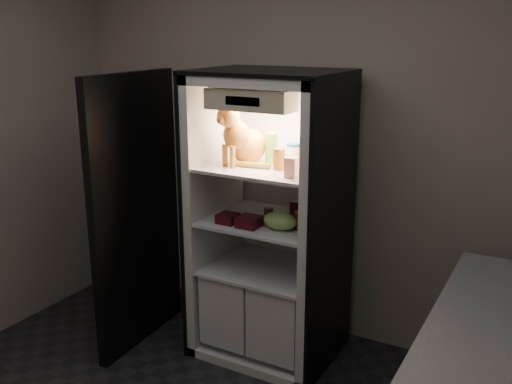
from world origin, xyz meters
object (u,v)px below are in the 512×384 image
tabby_cat (242,139)px  pepper_jar (312,152)px  salsa_jar (279,159)px  grape_bag (280,221)px  soda_can_a (295,210)px  berry_box_right (249,222)px  refrigerator (271,238)px  soda_can_c (299,221)px  parmesan_shaker (271,148)px  condiment_jar (269,213)px  berry_box_left (228,218)px  cream_carton (292,168)px  soda_can_b (314,215)px  mayo_tub (294,153)px

tabby_cat → pepper_jar: (0.42, 0.13, -0.06)m
salsa_jar → grape_bag: bearing=-55.7°
soda_can_a → grape_bag: size_ratio=0.60×
tabby_cat → berry_box_right: size_ratio=3.16×
refrigerator → soda_can_a: bearing=6.0°
soda_can_c → soda_can_a: bearing=123.1°
refrigerator → parmesan_shaker: size_ratio=9.55×
condiment_jar → berry_box_left: size_ratio=0.70×
cream_carton → grape_bag: (-0.10, 0.06, -0.36)m
salsa_jar → pepper_jar: 0.22m
grape_bag → salsa_jar: bearing=124.3°
refrigerator → soda_can_c: size_ratio=16.72×
soda_can_b → soda_can_c: size_ratio=1.17×
tabby_cat → soda_can_a: tabby_cat is taller
soda_can_c → grape_bag: size_ratio=0.53×
mayo_tub → condiment_jar: size_ratio=1.54×
tabby_cat → pepper_jar: size_ratio=2.26×
tabby_cat → soda_can_b: (0.47, 0.07, -0.44)m
cream_carton → grape_bag: size_ratio=0.55×
grape_bag → berry_box_right: bearing=-163.4°
soda_can_b → berry_box_right: size_ratio=1.00×
salsa_jar → soda_can_b: bearing=24.8°
grape_bag → soda_can_c: bearing=25.8°
tabby_cat → salsa_jar: (0.27, -0.02, -0.09)m
refrigerator → salsa_jar: 0.58m
soda_can_b → grape_bag: 0.22m
soda_can_c → grape_bag: (-0.10, -0.05, -0.00)m
parmesan_shaker → pepper_jar: bearing=8.6°
berry_box_left → salsa_jar: bearing=24.1°
mayo_tub → berry_box_left: bearing=-131.3°
mayo_tub → soda_can_a: bearing=-55.1°
soda_can_a → pepper_jar: bearing=15.7°
soda_can_a → soda_can_c: size_ratio=1.13×
soda_can_c → tabby_cat: bearing=173.3°
soda_can_c → grape_bag: bearing=-154.2°
pepper_jar → soda_can_a: bearing=-164.3°
refrigerator → salsa_jar: (0.11, -0.11, 0.56)m
condiment_jar → grape_bag: 0.21m
pepper_jar → condiment_jar: pepper_jar is taller
pepper_jar → soda_can_a: 0.39m
berry_box_left → tabby_cat: bearing=82.8°
berry_box_right → grape_bag: bearing=16.6°
parmesan_shaker → condiment_jar: size_ratio=2.39×
condiment_jar → tabby_cat: bearing=-166.0°
berry_box_right → berry_box_left: bearing=179.4°
refrigerator → pepper_jar: (0.25, 0.04, 0.59)m
cream_carton → berry_box_left: bearing=179.0°
tabby_cat → cream_carton: 0.46m
mayo_tub → soda_can_c: bearing=-56.4°
soda_can_a → grape_bag: bearing=-90.1°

